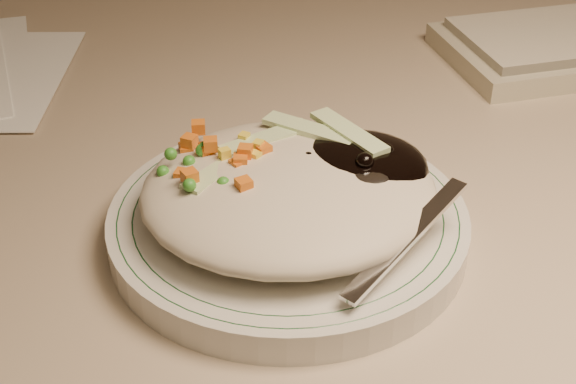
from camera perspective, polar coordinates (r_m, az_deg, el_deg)
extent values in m
cube|color=tan|center=(0.70, 2.19, 3.86)|extent=(1.40, 0.70, 0.04)
cylinder|color=beige|center=(0.54, 0.00, -2.31)|extent=(0.24, 0.24, 0.02)
torus|color=#144723|center=(0.53, 0.00, -1.44)|extent=(0.23, 0.23, 0.00)
torus|color=#144723|center=(0.53, 0.00, -1.44)|extent=(0.21, 0.21, 0.00)
ellipsoid|color=beige|center=(0.52, 0.07, 0.08)|extent=(0.19, 0.18, 0.04)
ellipsoid|color=black|center=(0.53, 4.68, 1.74)|extent=(0.10, 0.09, 0.03)
ellipsoid|color=orange|center=(0.53, -5.05, 1.11)|extent=(0.08, 0.08, 0.02)
sphere|color=black|center=(0.52, 1.45, 2.29)|extent=(0.01, 0.01, 0.01)
sphere|color=black|center=(0.53, 4.44, 2.82)|extent=(0.01, 0.01, 0.01)
sphere|color=black|center=(0.53, 7.03, 2.94)|extent=(0.01, 0.01, 0.01)
sphere|color=black|center=(0.54, 5.97, 3.08)|extent=(0.01, 0.01, 0.01)
sphere|color=black|center=(0.51, 5.47, 2.15)|extent=(0.01, 0.01, 0.01)
sphere|color=black|center=(0.53, 4.32, 2.40)|extent=(0.01, 0.01, 0.01)
sphere|color=black|center=(0.54, 5.28, 3.05)|extent=(0.01, 0.01, 0.01)
cube|color=#D46417|center=(0.52, -5.53, 3.40)|extent=(0.01, 0.01, 0.01)
cube|color=#D46417|center=(0.51, -3.63, 1.26)|extent=(0.01, 0.01, 0.01)
cube|color=#D46417|center=(0.54, -7.02, 3.60)|extent=(0.01, 0.01, 0.01)
cube|color=#D46417|center=(0.52, -3.05, 2.89)|extent=(0.01, 0.01, 0.01)
cube|color=#D46417|center=(0.51, -3.40, 2.20)|extent=(0.01, 0.01, 0.01)
cube|color=#D46417|center=(0.55, -7.20, 3.08)|extent=(0.01, 0.01, 0.01)
cube|color=#D46417|center=(0.53, -5.78, 3.06)|extent=(0.01, 0.01, 0.01)
cube|color=#D46417|center=(0.51, -3.58, 1.88)|extent=(0.01, 0.01, 0.01)
cube|color=#D46417|center=(0.52, -1.77, 2.97)|extent=(0.01, 0.01, 0.01)
cube|color=#D46417|center=(0.54, -6.39, 4.61)|extent=(0.01, 0.01, 0.01)
cube|color=#D46417|center=(0.50, -7.01, 1.12)|extent=(0.01, 0.01, 0.01)
cube|color=#D46417|center=(0.49, -3.16, 0.51)|extent=(0.01, 0.01, 0.01)
cube|color=#D46417|center=(0.51, -7.52, 1.13)|extent=(0.01, 0.01, 0.01)
cube|color=#D46417|center=(0.54, -7.11, 2.87)|extent=(0.01, 0.01, 0.01)
sphere|color=#388C28|center=(0.52, -3.50, 2.28)|extent=(0.01, 0.01, 0.01)
sphere|color=#388C28|center=(0.49, -7.02, 0.50)|extent=(0.01, 0.01, 0.01)
sphere|color=#388C28|center=(0.52, -7.05, 2.16)|extent=(0.01, 0.01, 0.01)
sphere|color=#388C28|center=(0.52, -8.35, 2.70)|extent=(0.01, 0.01, 0.01)
sphere|color=#388C28|center=(0.53, -3.86, 2.51)|extent=(0.01, 0.01, 0.01)
sphere|color=#388C28|center=(0.50, -2.85, 0.34)|extent=(0.01, 0.01, 0.01)
sphere|color=#388C28|center=(0.52, -5.12, 1.62)|extent=(0.01, 0.01, 0.01)
sphere|color=#388C28|center=(0.51, -5.77, 0.35)|extent=(0.01, 0.01, 0.01)
sphere|color=#388C28|center=(0.52, -8.89, 1.44)|extent=(0.01, 0.01, 0.01)
sphere|color=#388C28|center=(0.53, -5.92, 3.19)|extent=(0.01, 0.01, 0.01)
sphere|color=#388C28|center=(0.53, -6.15, 2.98)|extent=(0.01, 0.01, 0.01)
sphere|color=#388C28|center=(0.51, -6.95, 1.14)|extent=(0.01, 0.01, 0.01)
sphere|color=#388C28|center=(0.50, -4.63, 0.64)|extent=(0.01, 0.01, 0.01)
sphere|color=#388C28|center=(0.54, -1.51, 3.46)|extent=(0.01, 0.01, 0.01)
cube|color=yellow|center=(0.53, -4.00, 2.51)|extent=(0.01, 0.01, 0.01)
cube|color=yellow|center=(0.52, -2.34, 2.51)|extent=(0.01, 0.01, 0.01)
cube|color=yellow|center=(0.53, -5.18, 2.56)|extent=(0.01, 0.01, 0.01)
cube|color=yellow|center=(0.52, -4.53, 2.73)|extent=(0.01, 0.01, 0.01)
cube|color=yellow|center=(0.52, -5.09, 1.50)|extent=(0.01, 0.01, 0.01)
cube|color=yellow|center=(0.52, -2.13, 3.29)|extent=(0.01, 0.01, 0.01)
cube|color=yellow|center=(0.54, -3.14, 3.84)|extent=(0.01, 0.01, 0.01)
cube|color=yellow|center=(0.52, -4.05, 1.50)|extent=(0.01, 0.01, 0.01)
cube|color=#B2D18C|center=(0.54, -1.52, 3.83)|extent=(0.07, 0.04, 0.00)
cube|color=#B2D18C|center=(0.55, 1.56, 4.47)|extent=(0.06, 0.05, 0.00)
cube|color=#B2D18C|center=(0.51, -4.51, 1.76)|extent=(0.06, 0.06, 0.00)
cube|color=#B2D18C|center=(0.54, 4.35, 4.29)|extent=(0.05, 0.07, 0.00)
ellipsoid|color=silver|center=(0.51, 5.53, 1.22)|extent=(0.06, 0.06, 0.01)
cube|color=silver|center=(0.48, 8.44, -3.28)|extent=(0.09, 0.08, 0.03)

